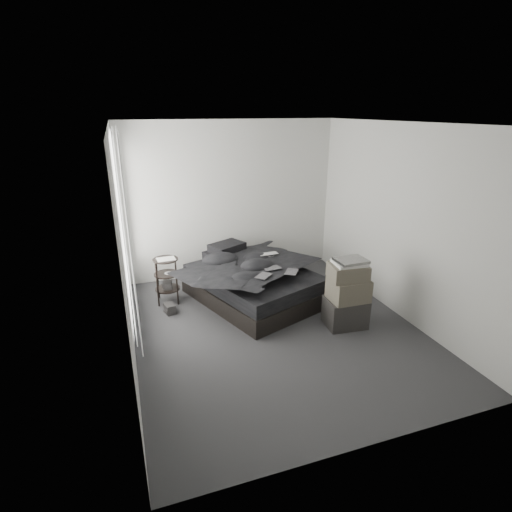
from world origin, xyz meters
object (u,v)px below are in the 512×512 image
object	(u,v)px
bed	(254,291)
side_stand	(167,281)
box_lower	(345,312)
laptop	(269,251)

from	to	relation	value
bed	side_stand	world-z (taller)	side_stand
bed	box_lower	world-z (taller)	box_lower
box_lower	bed	bearing A→B (deg)	128.55
laptop	bed	bearing A→B (deg)	-154.50
box_lower	side_stand	bearing A→B (deg)	145.48
laptop	box_lower	bearing A→B (deg)	-67.40
laptop	box_lower	world-z (taller)	laptop
bed	side_stand	size ratio (longest dim) A/B	2.79
laptop	side_stand	distance (m)	1.61
bed	box_lower	xyz separation A→B (m)	(0.91, -1.14, 0.06)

